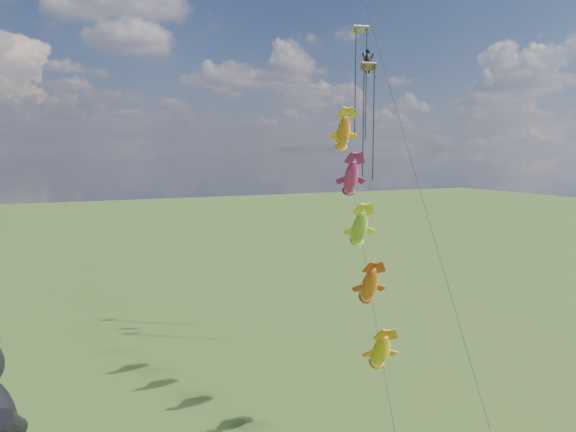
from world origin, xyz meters
name	(u,v)px	position (x,y,z in m)	size (l,w,h in m)	color
fish_windsock_rig	(360,229)	(13.48, 7.27, 10.38)	(5.27, 15.15, 18.50)	brown
parafoil_rig	(369,73)	(20.22, 17.01, 20.05)	(3.32, 17.45, 26.33)	brown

